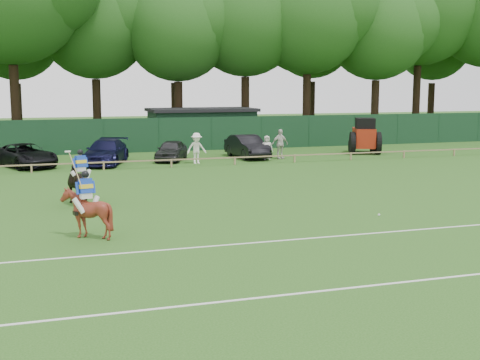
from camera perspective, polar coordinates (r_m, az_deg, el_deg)
name	(u,v)px	position (r m, az deg, el deg)	size (l,w,h in m)	color
ground	(253,235)	(21.35, 1.20, -4.92)	(160.00, 160.00, 0.00)	#1E4C14
horse_dark	(81,184)	(27.33, -13.92, -0.31)	(0.95, 2.09, 1.76)	black
horse_chestnut	(87,213)	(21.39, -13.48, -2.87)	(1.33, 1.50, 1.65)	maroon
suv_black	(26,155)	(40.69, -18.52, 2.09)	(2.33, 5.06, 1.41)	black
sedan_navy	(106,152)	(40.76, -11.84, 2.45)	(2.14, 5.27, 1.53)	black
hatch_grey	(171,150)	(41.97, -6.13, 2.63)	(1.60, 3.97, 1.35)	#2C2C2E
estate_black	(247,147)	(43.32, 0.64, 2.99)	(1.63, 4.68, 1.54)	black
spectator_left	(197,148)	(40.25, -3.88, 2.83)	(1.25, 0.72, 1.93)	white
spectator_mid	(280,144)	(42.84, 3.57, 3.21)	(1.16, 0.48, 1.98)	beige
spectator_right	(267,148)	(42.31, 2.40, 2.89)	(0.78, 0.51, 1.59)	beige
rider_dark	(81,165)	(27.22, -13.97, 1.29)	(0.92, 0.52, 1.41)	silver
rider_chestnut	(86,190)	(21.25, -13.55, -0.90)	(0.97, 0.52, 2.05)	silver
polo_ball	(379,215)	(24.94, 12.25, -3.04)	(0.09, 0.09, 0.09)	silver
pitch_lines	(294,263)	(18.19, 4.83, -7.34)	(60.00, 5.10, 0.01)	silver
pitch_rail	(155,161)	(38.50, -7.59, 1.73)	(62.10, 0.10, 0.50)	#997F5B
perimeter_fence	(132,135)	(47.26, -9.58, 3.92)	(92.08, 0.08, 2.50)	#14351E
utility_shed	(202,127)	(51.36, -3.42, 4.71)	(8.40, 4.40, 3.04)	#14331E
tree_row	(142,142)	(55.55, -8.71, 3.33)	(96.00, 12.00, 21.00)	#26561C
tractor	(364,137)	(46.94, 10.99, 3.80)	(2.98, 3.56, 2.55)	maroon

